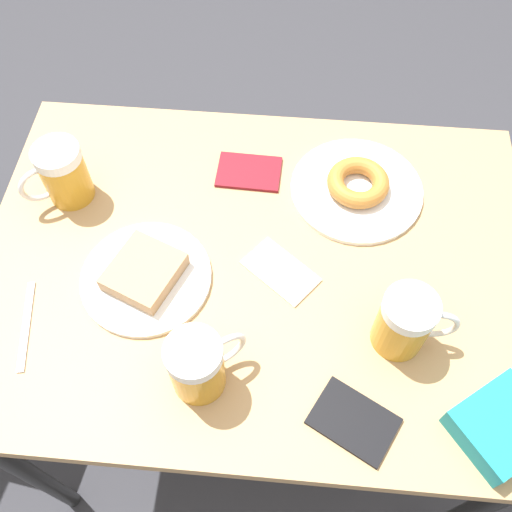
% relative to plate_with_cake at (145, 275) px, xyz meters
% --- Properties ---
extents(ground_plane, '(8.00, 8.00, 0.00)m').
position_rel_plate_with_cake_xyz_m(ground_plane, '(0.05, -0.19, -0.78)').
color(ground_plane, '#333338').
extents(table, '(0.74, 1.01, 0.76)m').
position_rel_plate_with_cake_xyz_m(table, '(0.05, -0.19, -0.09)').
color(table, tan).
rests_on(table, ground_plane).
extents(plate_with_cake, '(0.23, 0.23, 0.04)m').
position_rel_plate_with_cake_xyz_m(plate_with_cake, '(0.00, 0.00, 0.00)').
color(plate_with_cake, white).
rests_on(plate_with_cake, table).
extents(plate_with_donut, '(0.26, 0.26, 0.04)m').
position_rel_plate_with_cake_xyz_m(plate_with_donut, '(0.23, -0.37, -0.00)').
color(plate_with_donut, white).
rests_on(plate_with_donut, table).
extents(beer_mug_left, '(0.09, 0.13, 0.12)m').
position_rel_plate_with_cake_xyz_m(beer_mug_left, '(-0.08, -0.44, 0.05)').
color(beer_mug_left, '#C68C23').
rests_on(beer_mug_left, table).
extents(beer_mug_center, '(0.10, 0.12, 0.12)m').
position_rel_plate_with_cake_xyz_m(beer_mug_center, '(-0.17, -0.12, 0.05)').
color(beer_mug_center, '#C68C23').
rests_on(beer_mug_center, table).
extents(beer_mug_right, '(0.10, 0.12, 0.12)m').
position_rel_plate_with_cake_xyz_m(beer_mug_right, '(0.17, 0.18, 0.05)').
color(beer_mug_right, '#C68C23').
rests_on(beer_mug_right, table).
extents(napkin_folded, '(0.14, 0.15, 0.00)m').
position_rel_plate_with_cake_xyz_m(napkin_folded, '(0.04, -0.24, -0.01)').
color(napkin_folded, white).
rests_on(napkin_folded, table).
extents(fork, '(0.17, 0.04, 0.00)m').
position_rel_plate_with_cake_xyz_m(fork, '(-0.11, 0.19, -0.01)').
color(fork, silver).
rests_on(fork, table).
extents(passport_near_edge, '(0.09, 0.13, 0.01)m').
position_rel_plate_with_cake_xyz_m(passport_near_edge, '(0.26, -0.16, -0.01)').
color(passport_near_edge, maroon).
rests_on(passport_near_edge, table).
extents(passport_far_edge, '(0.14, 0.15, 0.01)m').
position_rel_plate_with_cake_xyz_m(passport_far_edge, '(-0.22, -0.37, -0.01)').
color(passport_far_edge, black).
rests_on(passport_far_edge, table).
extents(blue_pouch, '(0.17, 0.17, 0.04)m').
position_rel_plate_with_cake_xyz_m(blue_pouch, '(-0.22, -0.58, 0.01)').
color(blue_pouch, teal).
rests_on(blue_pouch, table).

